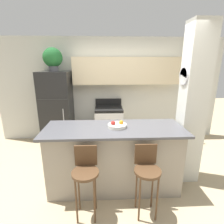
{
  "coord_description": "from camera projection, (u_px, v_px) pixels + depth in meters",
  "views": [
    {
      "loc": [
        -0.14,
        -2.45,
        1.96
      ],
      "look_at": [
        0.0,
        0.68,
        1.07
      ],
      "focal_mm": 28.0,
      "sensor_mm": 36.0,
      "label": 1
    }
  ],
  "objects": [
    {
      "name": "trash_bin",
      "position": [
        81.0,
        140.0,
        4.12
      ],
      "size": [
        0.28,
        0.28,
        0.38
      ],
      "color": "#59595B",
      "rests_on": "ground_plane"
    },
    {
      "name": "counter_bar",
      "position": [
        114.0,
        158.0,
        2.76
      ],
      "size": [
        2.1,
        0.77,
        1.02
      ],
      "color": "gray",
      "rests_on": "ground_plane"
    },
    {
      "name": "pillar_right",
      "position": [
        192.0,
        107.0,
        2.78
      ],
      "size": [
        0.38,
        0.32,
        2.55
      ],
      "color": "silver",
      "rests_on": "ground_plane"
    },
    {
      "name": "wall_back",
      "position": [
        115.0,
        83.0,
        4.34
      ],
      "size": [
        5.6,
        0.38,
        2.55
      ],
      "color": "silver",
      "rests_on": "ground_plane"
    },
    {
      "name": "ground_plane",
      "position": [
        114.0,
        185.0,
        2.9
      ],
      "size": [
        14.0,
        14.0,
        0.0
      ],
      "primitive_type": "plane",
      "color": "tan"
    },
    {
      "name": "bar_stool_right",
      "position": [
        147.0,
        171.0,
        2.22
      ],
      "size": [
        0.34,
        0.34,
        0.95
      ],
      "color": "#4C331E",
      "rests_on": "ground_plane"
    },
    {
      "name": "fruit_bowl",
      "position": [
        117.0,
        125.0,
        2.63
      ],
      "size": [
        0.28,
        0.28,
        0.11
      ],
      "color": "silver",
      "rests_on": "counter_bar"
    },
    {
      "name": "bar_stool_left",
      "position": [
        86.0,
        173.0,
        2.19
      ],
      "size": [
        0.34,
        0.34,
        0.95
      ],
      "color": "#4C331E",
      "rests_on": "ground_plane"
    },
    {
      "name": "potted_plant_on_fridge",
      "position": [
        53.0,
        58.0,
        3.81
      ],
      "size": [
        0.42,
        0.42,
        0.51
      ],
      "color": "#4C4C51",
      "rests_on": "refrigerator"
    },
    {
      "name": "stove_range",
      "position": [
        109.0,
        125.0,
        4.34
      ],
      "size": [
        0.66,
        0.61,
        1.07
      ],
      "color": "white",
      "rests_on": "ground_plane"
    },
    {
      "name": "refrigerator",
      "position": [
        57.0,
        110.0,
        4.13
      ],
      "size": [
        0.67,
        0.69,
        1.77
      ],
      "color": "black",
      "rests_on": "ground_plane"
    }
  ]
}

